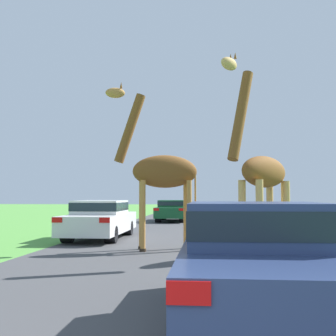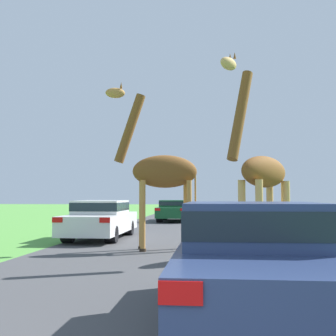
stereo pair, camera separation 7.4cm
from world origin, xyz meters
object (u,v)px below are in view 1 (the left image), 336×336
(car_lead_maroon, at_px, (256,259))
(car_queue_left, at_px, (172,210))
(giraffe_near_road, at_px, (160,170))
(giraffe_companion, at_px, (261,173))
(car_queue_right, at_px, (100,218))

(car_lead_maroon, bearing_deg, car_queue_left, 97.48)
(giraffe_near_road, bearing_deg, car_lead_maroon, -177.61)
(giraffe_near_road, height_order, giraffe_companion, giraffe_companion)
(car_lead_maroon, xyz_separation_m, car_queue_left, (-2.76, 21.00, -0.07))
(giraffe_companion, distance_m, car_queue_right, 6.88)
(giraffe_companion, relative_size, car_lead_maroon, 1.12)
(car_lead_maroon, bearing_deg, giraffe_near_road, 105.73)
(giraffe_companion, bearing_deg, car_queue_left, -39.55)
(giraffe_near_road, xyz_separation_m, car_queue_right, (-2.55, 3.07, -1.55))
(car_queue_right, height_order, car_queue_left, car_queue_right)
(giraffe_companion, bearing_deg, car_queue_right, -0.92)
(car_queue_right, relative_size, car_queue_left, 1.02)
(giraffe_near_road, distance_m, car_lead_maroon, 7.31)
(car_lead_maroon, distance_m, car_queue_left, 21.18)
(giraffe_near_road, relative_size, car_queue_right, 1.00)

